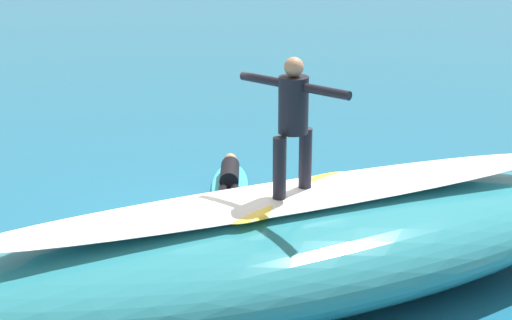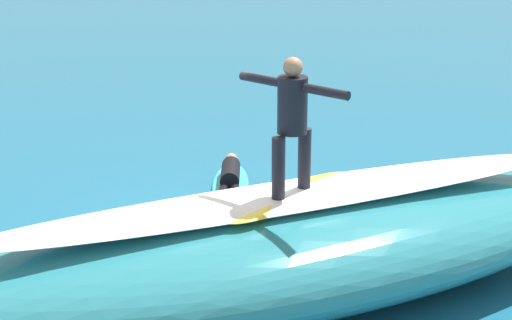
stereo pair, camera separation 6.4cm
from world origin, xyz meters
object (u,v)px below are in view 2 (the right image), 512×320
(surfer_riding, at_px, (292,115))
(surfboard_riding, at_px, (291,196))
(surfboard_paddling, at_px, (230,185))
(surfer_paddling, at_px, (230,177))

(surfer_riding, bearing_deg, surfboard_riding, 64.49)
(surfboard_paddling, bearing_deg, surfer_riding, -167.55)
(surfer_paddling, bearing_deg, surfer_riding, -167.11)
(surfboard_riding, xyz_separation_m, surfer_riding, (0.00, -0.00, 0.91))
(surfboard_riding, relative_size, surfboard_paddling, 1.01)
(surfboard_riding, bearing_deg, surfer_riding, -115.51)
(surfboard_riding, bearing_deg, surfboard_paddling, -127.11)
(surfboard_paddling, relative_size, surfer_paddling, 1.29)
(surfer_riding, distance_m, surfboard_paddling, 4.17)
(surfboard_riding, relative_size, surfer_riding, 1.40)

